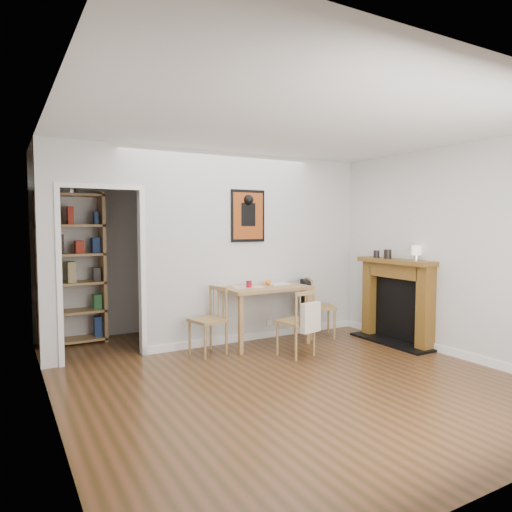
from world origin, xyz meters
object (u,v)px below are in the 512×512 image
orange_fruit (268,282)px  notebook (279,284)px  fireplace (397,298)px  mantel_lamp (416,251)px  red_glass (249,284)px  chair_right (319,306)px  ceramic_jar_b (376,254)px  chair_front (296,322)px  ceramic_jar_a (388,254)px  dining_table (264,293)px  bookshelf (71,269)px  chair_left (208,321)px

orange_fruit → notebook: orange_fruit is taller
fireplace → mantel_lamp: size_ratio=6.29×
red_glass → orange_fruit: red_glass is taller
fireplace → red_glass: 2.07m
chair_right → ceramic_jar_b: (0.68, -0.44, 0.76)m
chair_front → mantel_lamp: (1.60, -0.44, 0.86)m
orange_fruit → ceramic_jar_a: ceramic_jar_a is taller
dining_table → bookshelf: bearing=150.3°
dining_table → chair_front: size_ratio=1.40×
chair_left → fireplace: size_ratio=0.68×
ceramic_jar_a → fireplace: bearing=-56.6°
chair_left → orange_fruit: (1.00, 0.20, 0.40)m
fireplace → ceramic_jar_b: bearing=103.8°
notebook → dining_table: bearing=-168.8°
chair_left → bookshelf: 2.08m
mantel_lamp → ceramic_jar_a: mantel_lamp is taller
bookshelf → dining_table: bearing=-29.7°
chair_left → ceramic_jar_a: ceramic_jar_a is taller
chair_front → red_glass: size_ratio=8.70×
bookshelf → ceramic_jar_b: 4.26m
red_glass → chair_front: bearing=-65.8°
chair_right → red_glass: red_glass is taller
fireplace → mantel_lamp: 0.74m
fireplace → chair_front: bearing=175.3°
dining_table → orange_fruit: (0.12, 0.09, 0.13)m
chair_right → mantel_lamp: size_ratio=4.35×
chair_left → mantel_lamp: size_ratio=4.28×
red_glass → mantel_lamp: size_ratio=0.48×
chair_left → ceramic_jar_a: bearing=-14.3°
ceramic_jar_b → chair_right: bearing=147.4°
chair_right → ceramic_jar_b: ceramic_jar_b is taller
dining_table → chair_front: (0.05, -0.72, -0.28)m
dining_table → bookshelf: bookshelf is taller
orange_fruit → notebook: (0.15, -0.04, -0.03)m
dining_table → chair_left: size_ratio=1.37×
chair_right → ceramic_jar_a: bearing=-43.4°
chair_left → ceramic_jar_b: (2.44, -0.41, 0.79)m
fireplace → mantel_lamp: (0.01, -0.31, 0.67)m
dining_table → fireplace: size_ratio=0.93×
fireplace → orange_fruit: bearing=148.2°
fireplace → ceramic_jar_b: 0.68m
orange_fruit → chair_front: bearing=-95.4°
chair_right → notebook: size_ratio=3.06×
orange_fruit → dining_table: bearing=-144.0°
bookshelf → mantel_lamp: size_ratio=10.45×
chair_right → ceramic_jar_a: ceramic_jar_a is taller
red_glass → mantel_lamp: bearing=-30.4°
fireplace → ceramic_jar_b: (-0.08, 0.33, 0.60)m
dining_table → notebook: 0.30m
mantel_lamp → ceramic_jar_a: 0.44m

